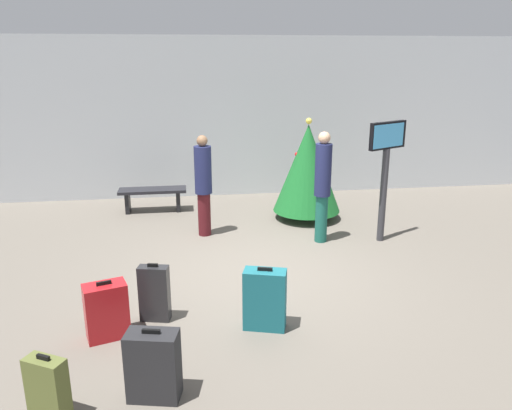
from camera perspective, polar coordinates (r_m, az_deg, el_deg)
The scene contains 12 objects.
ground_plane at distance 7.53m, azimuth 0.29°, elevation -7.82°, with size 16.00×16.00×0.00m, color #665E54.
back_wall at distance 11.47m, azimuth -3.01°, elevation 9.91°, with size 16.00×0.20×3.55m, color #B7BCC1.
holiday_tree at distance 9.79m, azimuth 5.88°, elevation 4.20°, with size 1.31×1.31×1.99m.
flight_info_kiosk at distance 8.71m, azimuth 14.58°, elevation 4.83°, with size 0.74×0.43×2.08m.
waiting_bench at distance 10.57m, azimuth -11.68°, elevation 1.16°, with size 1.38×0.44×0.48m.
traveller_0 at distance 8.86m, azimuth -6.02°, elevation 2.52°, with size 0.40×0.40×1.81m.
traveller_1 at distance 8.55m, azimuth 7.60°, elevation 2.44°, with size 0.39×0.39×1.92m.
suitcase_0 at distance 5.03m, azimuth -22.65°, elevation -18.84°, with size 0.40×0.32×0.65m.
suitcase_1 at distance 5.99m, azimuth 1.01°, elevation -10.71°, with size 0.54×0.37×0.78m.
suitcase_2 at distance 6.29m, azimuth -11.50°, elevation -9.84°, with size 0.39×0.24×0.74m.
suitcase_3 at distance 6.07m, azimuth -16.68°, elevation -11.50°, with size 0.53×0.41×0.70m.
suitcase_4 at distance 5.00m, azimuth -11.62°, elevation -17.50°, with size 0.53×0.36×0.73m.
Camera 1 is at (-0.99, -6.78, 3.13)m, focal length 35.10 mm.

